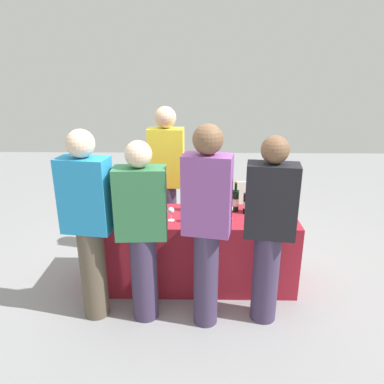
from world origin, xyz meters
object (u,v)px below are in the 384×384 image
object	(u,v)px
wine_bottle_3	(211,201)
ice_bucket	(122,207)
wine_bottle_1	(144,202)
guest_3	(269,227)
wine_bottle_2	(191,200)
wine_glass_1	(171,211)
wine_bottle_5	(247,203)
guest_2	(207,221)
wine_bottle_6	(257,201)
wine_glass_4	(229,209)
menu_board	(252,211)
wine_glass_2	(189,213)
wine_bottle_0	(120,200)
server_pouring	(167,177)
wine_bottle_4	(235,201)
guest_1	(142,229)
guest_0	(88,221)
wine_glass_3	(214,211)
wine_glass_0	(147,209)

from	to	relation	value
wine_bottle_3	ice_bucket	distance (m)	0.88
wine_bottle_1	guest_3	distance (m)	1.30
wine_bottle_2	wine_glass_1	distance (m)	0.31
wine_bottle_2	wine_bottle_5	bearing A→B (deg)	-5.28
guest_2	guest_3	bearing A→B (deg)	17.96
wine_bottle_6	ice_bucket	bearing A→B (deg)	-173.36
wine_bottle_6	ice_bucket	xyz separation A→B (m)	(-1.34, -0.16, -0.01)
wine_glass_1	wine_glass_4	bearing A→B (deg)	6.29
ice_bucket	guest_2	bearing A→B (deg)	-35.03
guest_2	menu_board	world-z (taller)	guest_2
wine_bottle_6	guest_3	distance (m)	0.66
ice_bucket	guest_3	bearing A→B (deg)	-20.86
wine_glass_2	guest_3	xyz separation A→B (m)	(0.68, -0.42, 0.05)
wine_bottle_0	server_pouring	size ratio (longest dim) A/B	0.18
wine_bottle_4	guest_2	size ratio (longest dim) A/B	0.18
wine_bottle_0	guest_1	world-z (taller)	guest_1
guest_2	guest_3	xyz separation A→B (m)	(0.52, 0.06, -0.07)
wine_bottle_3	wine_glass_4	world-z (taller)	wine_bottle_3
server_pouring	guest_1	distance (m)	1.17
guest_0	menu_board	distance (m)	2.29
menu_board	server_pouring	bearing A→B (deg)	-165.87
server_pouring	guest_1	size ratio (longest dim) A/B	1.09
guest_2	wine_glass_3	bearing A→B (deg)	92.54
wine_bottle_6	ice_bucket	distance (m)	1.34
wine_bottle_3	guest_3	size ratio (longest dim) A/B	0.20
wine_glass_4	wine_bottle_6	bearing A→B (deg)	27.01
wine_bottle_4	wine_bottle_5	size ratio (longest dim) A/B	1.09
wine_bottle_3	menu_board	xyz separation A→B (m)	(0.56, 0.91, -0.48)
wine_bottle_2	wine_bottle_6	size ratio (longest dim) A/B	0.96
wine_bottle_5	guest_3	size ratio (longest dim) A/B	0.18
wine_glass_1	guest_3	world-z (taller)	guest_3
wine_bottle_1	guest_1	distance (m)	0.63
wine_glass_0	ice_bucket	world-z (taller)	ice_bucket
wine_bottle_3	guest_2	size ratio (longest dim) A/B	0.19
wine_bottle_6	guest_1	distance (m)	1.25
wine_bottle_3	wine_bottle_6	world-z (taller)	wine_bottle_3
wine_bottle_0	wine_bottle_4	distance (m)	1.18
guest_0	guest_2	xyz separation A→B (m)	(0.99, -0.09, 0.05)
wine_glass_3	wine_bottle_0	bearing A→B (deg)	166.05
server_pouring	guest_2	size ratio (longest dim) A/B	1.00
guest_3	server_pouring	bearing A→B (deg)	138.34
server_pouring	guest_3	xyz separation A→B (m)	(0.95, -1.17, -0.07)
wine_bottle_2	guest_3	xyz separation A→B (m)	(0.67, -0.70, 0.03)
wine_bottle_6	guest_1	bearing A→B (deg)	-148.46
wine_bottle_5	guest_3	distance (m)	0.66
wine_bottle_1	guest_2	size ratio (longest dim) A/B	0.18
wine_bottle_3	wine_glass_3	distance (m)	0.22
wine_bottle_6	server_pouring	bearing A→B (deg)	152.17
wine_glass_3	menu_board	size ratio (longest dim) A/B	0.18
ice_bucket	server_pouring	size ratio (longest dim) A/B	0.13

